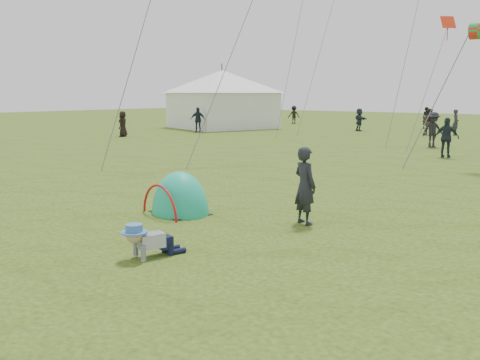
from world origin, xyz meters
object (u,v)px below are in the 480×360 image
Objects in this scene: crawling_toddler at (147,240)px; event_marquee at (222,97)px; standing_adult at (305,186)px; popup_tent at (180,213)px.

crawling_toddler is 0.11× the size of event_marquee.
standing_adult is at bearing 93.72° from crawling_toddler.
standing_adult is 31.96m from event_marquee.
popup_tent is at bearing 37.72° from standing_adult.
crawling_toddler is 3.77m from standing_adult.
event_marquee is at bearing 144.55° from crawling_toddler.
crawling_toddler is at bearing -33.66° from event_marquee.
crawling_toddler is 0.49× the size of standing_adult.
popup_tent is 30.88m from event_marquee.
popup_tent is at bearing 141.77° from crawling_toddler.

